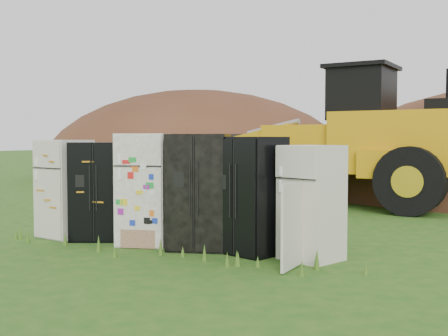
% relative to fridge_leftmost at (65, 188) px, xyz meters
% --- Properties ---
extents(ground, '(120.00, 120.00, 0.00)m').
position_rel_fridge_leftmost_xyz_m(ground, '(2.34, 0.03, -0.88)').
color(ground, '#205316').
rests_on(ground, ground).
extents(fridge_leftmost, '(0.90, 0.88, 1.77)m').
position_rel_fridge_leftmost_xyz_m(fridge_leftmost, '(0.00, 0.00, 0.00)').
color(fridge_leftmost, silver).
rests_on(fridge_leftmost, ground).
extents(fridge_black_side, '(1.11, 1.02, 1.72)m').
position_rel_fridge_leftmost_xyz_m(fridge_black_side, '(0.73, 0.03, -0.02)').
color(fridge_black_side, black).
rests_on(fridge_black_side, ground).
extents(fridge_sticker, '(1.01, 0.97, 1.87)m').
position_rel_fridge_leftmost_xyz_m(fridge_sticker, '(1.72, -0.00, 0.05)').
color(fridge_sticker, white).
rests_on(fridge_sticker, ground).
extents(fridge_dark_mid, '(1.14, 1.02, 1.86)m').
position_rel_fridge_leftmost_xyz_m(fridge_dark_mid, '(2.73, 0.02, 0.05)').
color(fridge_dark_mid, black).
rests_on(fridge_dark_mid, ground).
extents(fridge_black_right, '(1.11, 1.02, 1.82)m').
position_rel_fridge_leftmost_xyz_m(fridge_black_right, '(3.63, 0.07, 0.03)').
color(fridge_black_right, black).
rests_on(fridge_black_right, ground).
extents(fridge_open_door, '(0.98, 0.95, 1.69)m').
position_rel_fridge_leftmost_xyz_m(fridge_open_door, '(4.62, 0.00, -0.04)').
color(fridge_open_door, silver).
rests_on(fridge_open_door, ground).
extents(wheel_loader, '(7.95, 3.90, 3.71)m').
position_rel_fridge_leftmost_xyz_m(wheel_loader, '(3.01, 7.10, 0.97)').
color(wheel_loader, '#CD8F0D').
rests_on(wheel_loader, ground).
extents(dirt_mound_left, '(14.78, 11.08, 7.84)m').
position_rel_fridge_leftmost_xyz_m(dirt_mound_left, '(-4.82, 13.88, -0.88)').
color(dirt_mound_left, '#422415').
rests_on(dirt_mound_left, ground).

